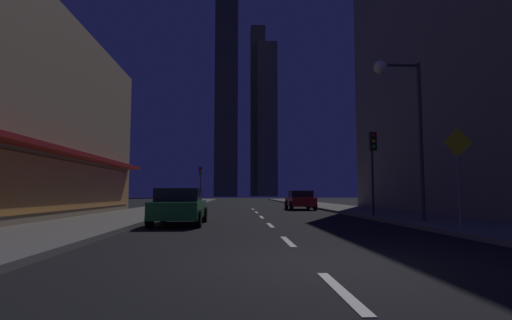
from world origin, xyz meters
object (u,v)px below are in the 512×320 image
(traffic_light_near_right, at_px, (373,155))
(car_parked_far, at_px, (300,200))
(street_lamp_right, at_px, (400,100))
(pedestrian_crossing_sign, at_px, (459,169))
(traffic_light_far_left, at_px, (200,177))
(car_parked_near, at_px, (179,206))
(fire_hydrant_far_left, at_px, (162,206))

(traffic_light_near_right, bearing_deg, car_parked_far, 99.91)
(street_lamp_right, bearing_deg, traffic_light_near_right, 88.14)
(car_parked_far, xyz_separation_m, traffic_light_near_right, (1.90, -10.87, 2.45))
(car_parked_far, xyz_separation_m, street_lamp_right, (1.78, -14.58, 4.33))
(street_lamp_right, relative_size, pedestrian_crossing_sign, 2.09)
(car_parked_far, height_order, traffic_light_near_right, traffic_light_near_right)
(pedestrian_crossing_sign, bearing_deg, traffic_light_near_right, 90.78)
(traffic_light_near_right, height_order, pedestrian_crossing_sign, traffic_light_near_right)
(traffic_light_far_left, bearing_deg, traffic_light_near_right, -67.85)
(car_parked_near, bearing_deg, car_parked_far, 63.17)
(car_parked_far, distance_m, traffic_light_far_left, 18.71)
(car_parked_near, xyz_separation_m, car_parked_far, (7.20, 14.24, 0.00))
(car_parked_far, bearing_deg, pedestrian_crossing_sign, -83.75)
(car_parked_near, bearing_deg, pedestrian_crossing_sign, -23.56)
(fire_hydrant_far_left, height_order, street_lamp_right, street_lamp_right)
(fire_hydrant_far_left, xyz_separation_m, traffic_light_far_left, (0.40, 21.69, 2.74))
(car_parked_far, distance_m, traffic_light_near_right, 11.30)
(fire_hydrant_far_left, relative_size, traffic_light_near_right, 0.16)
(car_parked_near, relative_size, traffic_light_near_right, 1.01)
(fire_hydrant_far_left, bearing_deg, car_parked_near, -75.20)
(pedestrian_crossing_sign, bearing_deg, fire_hydrant_far_left, 132.13)
(traffic_light_near_right, bearing_deg, street_lamp_right, -91.86)
(fire_hydrant_far_left, relative_size, traffic_light_far_left, 0.16)
(car_parked_near, height_order, street_lamp_right, street_lamp_right)
(car_parked_near, distance_m, traffic_light_near_right, 10.01)
(traffic_light_far_left, xyz_separation_m, pedestrian_crossing_sign, (11.10, -34.41, -1.18))
(street_lamp_right, bearing_deg, fire_hydrant_far_left, 141.27)
(car_parked_far, bearing_deg, car_parked_near, -116.83)
(car_parked_near, distance_m, pedestrian_crossing_sign, 10.12)
(car_parked_far, relative_size, street_lamp_right, 0.64)
(pedestrian_crossing_sign, bearing_deg, car_parked_far, 96.25)
(fire_hydrant_far_left, relative_size, pedestrian_crossing_sign, 0.21)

